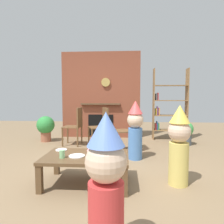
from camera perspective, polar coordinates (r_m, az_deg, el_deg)
name	(u,v)px	position (r m, az deg, el deg)	size (l,w,h in m)	color
ground_plane	(101,170)	(3.29, -3.20, -16.21)	(12.00, 12.00, 0.00)	#846B4C
brick_fireplace_feature	(101,95)	(5.70, -3.15, 4.79)	(2.20, 0.28, 2.40)	brown
bookshelf	(168,107)	(5.58, 15.66, 1.37)	(0.90, 0.28, 1.90)	olive
coffee_table	(86,159)	(2.74, -7.34, -13.24)	(1.11, 0.70, 0.39)	brown
paper_cup_near_left	(111,155)	(2.56, -0.35, -12.08)	(0.06, 0.06, 0.10)	#669EE0
paper_cup_near_right	(62,154)	(2.65, -14.06, -11.57)	(0.07, 0.07, 0.10)	#8CD18C
paper_cup_center	(113,158)	(2.41, 0.17, -12.98)	(0.08, 0.08, 0.11)	#E5666B
paper_cup_far_left	(101,151)	(2.74, -3.24, -11.05)	(0.08, 0.08, 0.09)	#8CD18C
paper_plate_front	(77,156)	(2.69, -10.01, -12.24)	(0.21, 0.21, 0.01)	white
paper_plate_rear	(61,150)	(3.03, -14.28, -10.43)	(0.16, 0.16, 0.01)	white
birthday_cake_slice	(90,148)	(2.92, -6.27, -10.22)	(0.10, 0.10, 0.08)	pink
table_fork	(120,155)	(2.70, 2.26, -12.21)	(0.15, 0.02, 0.01)	silver
child_with_cone_hat	(106,183)	(1.48, -1.72, -19.68)	(0.29, 0.29, 1.06)	#D13838
child_in_pink	(179,143)	(2.78, 18.59, -8.38)	(0.29, 0.29, 1.05)	#E0CC66
child_by_the_chairs	(135,128)	(3.72, 6.66, -4.67)	(0.30, 0.30, 1.08)	#4C7FC6
dining_chair_left	(76,124)	(4.83, -10.26, -3.34)	(0.42, 0.42, 0.90)	brown
dining_chair_middle	(102,124)	(4.72, -2.98, -3.46)	(0.52, 0.52, 0.90)	brown
dining_chair_right	(129,127)	(4.23, 4.82, -4.39)	(0.46, 0.46, 0.90)	brown
potted_plant_tall	(185,132)	(5.12, 20.16, -5.37)	(0.38, 0.38, 0.57)	#4C5660
potted_plant_short	(46,127)	(5.43, -18.42, -3.97)	(0.45, 0.45, 0.65)	#9E5B42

